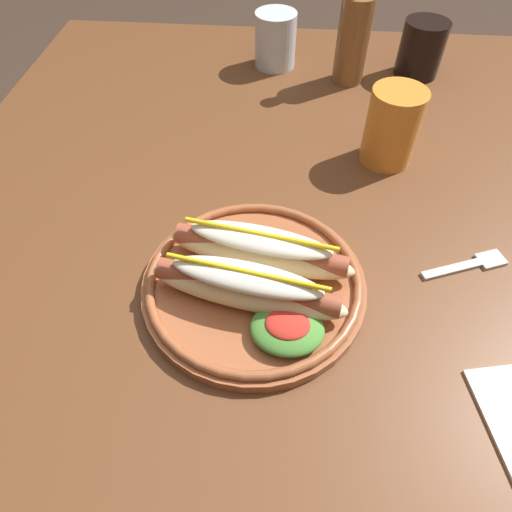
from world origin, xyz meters
name	(u,v)px	position (x,y,z in m)	size (l,w,h in m)	color
ground_plane	(279,381)	(0.00, 0.00, 0.00)	(8.00, 8.00, 0.00)	#3D2D23
dining_table	(294,219)	(0.00, 0.00, 0.65)	(1.14, 1.09, 0.74)	brown
hot_dog_plate	(255,279)	(-0.05, -0.23, 0.77)	(0.28, 0.28, 0.08)	#9E5633
fork	(470,265)	(0.23, -0.16, 0.74)	(0.12, 0.06, 0.00)	silver
soda_cup	(421,49)	(0.23, 0.35, 0.79)	(0.09, 0.09, 0.10)	black
water_cup	(275,40)	(-0.06, 0.36, 0.79)	(0.08, 0.08, 0.10)	silver
extra_cup	(392,127)	(0.14, 0.06, 0.80)	(0.08, 0.08, 0.12)	orange
glass_bottle	(354,35)	(0.09, 0.31, 0.83)	(0.06, 0.06, 0.23)	brown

